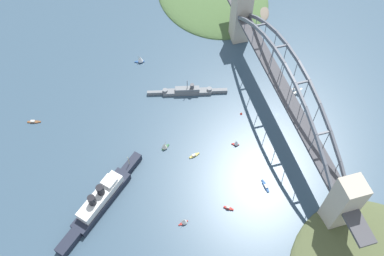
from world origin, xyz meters
The scene contains 14 objects.
ground_plane centered at (0.00, 0.00, 0.00)m, with size 1400.00×1400.00×0.00m, color #385166.
harbor_arch_bridge centered at (0.00, 0.00, 29.92)m, with size 273.02×16.69×65.74m.
ocean_liner centered at (-44.55, 163.30, 6.26)m, with size 71.35×74.90×21.58m.
naval_cruiser centered at (45.29, 70.50, 2.99)m, with size 20.06×73.17×17.32m.
seaplane_taxiing_near_bridge centered at (18.40, -26.67, 2.24)m, with size 8.74×11.87×5.03m.
small_boat_0 centered at (-21.34, 46.37, 2.96)m, with size 4.80×6.36×6.32m.
small_boat_1 centered at (-76.95, 106.78, 3.29)m, with size 5.00×7.66×7.01m.
small_boat_2 centered at (-22.52, 83.74, 0.76)m, with size 3.87×9.32×2.16m.
small_boat_3 centered at (-8.39, 105.44, 3.74)m, with size 6.10×7.64×8.13m.
small_boat_4 centered at (-65.00, 37.24, 0.74)m, with size 11.66×2.85×2.06m.
small_boat_5 centered at (97.38, 105.00, 4.10)m, with size 6.22×9.64×8.80m.
small_boat_6 centered at (-74.93, 71.46, 0.93)m, with size 5.52×7.20×2.59m.
small_boat_7 centered at (49.32, 210.54, 0.76)m, with size 4.52×11.80×2.17m.
channel_marker_buoy centered at (8.64, 31.07, 1.12)m, with size 2.20×2.20×2.75m.
Camera 1 is at (-192.53, 133.08, 283.46)m, focal length 37.56 mm.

